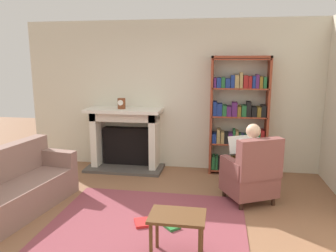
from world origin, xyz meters
TOP-DOWN VIEW (x-y plane):
  - ground at (0.00, 0.00)m, footprint 14.00×14.00m
  - back_wall at (0.00, 2.55)m, footprint 5.60×0.10m
  - area_rug at (0.00, 0.30)m, footprint 2.40×1.80m
  - fireplace at (-0.88, 2.30)m, footprint 1.41×0.64m
  - mantel_clock at (-0.91, 2.20)m, footprint 0.14×0.14m
  - bookshelf at (1.16, 2.33)m, footprint 0.99×0.32m
  - armchair_reading at (1.31, 1.08)m, footprint 0.85×0.84m
  - seated_reader at (1.25, 1.18)m, footprint 0.52×0.60m
  - sofa_floral at (-1.82, 0.33)m, footprint 0.96×1.79m
  - side_table at (0.46, -0.42)m, footprint 0.56×0.39m
  - scattered_books at (0.09, 0.19)m, footprint 0.61×0.29m

SIDE VIEW (x-z plane):
  - ground at x=0.00m, z-range 0.00..0.00m
  - area_rug at x=0.00m, z-range 0.00..0.01m
  - scattered_books at x=0.09m, z-range 0.01..0.05m
  - sofa_floral at x=-1.82m, z-range -0.10..0.75m
  - side_table at x=0.46m, z-range 0.16..0.65m
  - armchair_reading at x=1.31m, z-range -0.06..0.91m
  - fireplace at x=-0.88m, z-range 0.03..1.17m
  - seated_reader at x=1.25m, z-range 0.05..1.19m
  - bookshelf at x=1.16m, z-range -0.04..2.03m
  - mantel_clock at x=-0.91m, z-range 1.14..1.32m
  - back_wall at x=0.00m, z-range 0.00..2.70m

